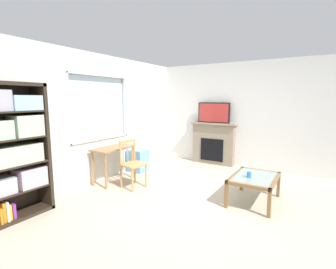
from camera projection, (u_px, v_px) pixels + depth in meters
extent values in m
cube|color=beige|center=(202.00, 201.00, 4.07)|extent=(5.83, 5.53, 0.02)
cube|color=silver|center=(103.00, 158.00, 5.19)|extent=(4.83, 0.12, 0.85)
cube|color=silver|center=(100.00, 65.00, 4.91)|extent=(4.83, 0.12, 0.40)
cube|color=silver|center=(20.00, 111.00, 3.66)|extent=(1.59, 0.12, 1.29)
cube|color=silver|center=(146.00, 106.00, 6.32)|extent=(1.77, 0.12, 1.29)
cube|color=silver|center=(98.00, 108.00, 4.96)|extent=(1.47, 0.02, 1.29)
cube|color=white|center=(101.00, 139.00, 5.01)|extent=(1.53, 0.06, 0.03)
cube|color=white|center=(99.00, 75.00, 4.83)|extent=(1.53, 0.06, 0.03)
cube|color=white|center=(68.00, 109.00, 4.30)|extent=(0.03, 0.06, 1.29)
cube|color=white|center=(125.00, 107.00, 5.54)|extent=(0.03, 0.06, 1.29)
cube|color=silver|center=(245.00, 115.00, 5.97)|extent=(0.12, 4.73, 2.55)
cube|color=#2D2319|center=(42.00, 147.00, 3.75)|extent=(0.05, 0.38, 1.90)
cube|color=#2D2319|center=(6.00, 84.00, 3.25)|extent=(0.90, 0.38, 0.05)
cube|color=#2D2319|center=(19.00, 215.00, 3.52)|extent=(0.90, 0.38, 0.05)
cube|color=#2D2319|center=(6.00, 150.00, 3.48)|extent=(0.90, 0.02, 1.90)
cube|color=#2D2319|center=(16.00, 190.00, 3.47)|extent=(0.85, 0.36, 0.02)
cube|color=#2D2319|center=(14.00, 165.00, 3.41)|extent=(0.85, 0.36, 0.02)
cube|color=#2D2319|center=(11.00, 139.00, 3.36)|extent=(0.85, 0.36, 0.02)
cube|color=#2D2319|center=(9.00, 112.00, 3.31)|extent=(0.85, 0.36, 0.02)
cube|color=beige|center=(30.00, 177.00, 3.61)|extent=(0.38, 0.31, 0.27)
cube|color=#B7D6B2|center=(13.00, 155.00, 3.39)|extent=(0.71, 0.31, 0.26)
cube|color=#B7D6B2|center=(26.00, 126.00, 3.50)|extent=(0.37, 0.32, 0.30)
cube|color=#9EBCDB|center=(23.00, 103.00, 3.45)|extent=(0.39, 0.33, 0.21)
cube|color=orange|center=(0.00, 211.00, 3.29)|extent=(0.04, 0.26, 0.27)
cube|color=white|center=(3.00, 210.00, 3.32)|extent=(0.03, 0.29, 0.27)
cube|color=yellow|center=(6.00, 211.00, 3.36)|extent=(0.04, 0.25, 0.21)
cube|color=purple|center=(10.00, 210.00, 3.40)|extent=(0.04, 0.26, 0.21)
cube|color=#A37547|center=(113.00, 148.00, 4.92)|extent=(0.88, 0.45, 0.03)
cylinder|color=#A37547|center=(106.00, 171.00, 4.55)|extent=(0.04, 0.04, 0.68)
cylinder|color=#A37547|center=(133.00, 162.00, 5.20)|extent=(0.04, 0.04, 0.68)
cylinder|color=#A37547|center=(93.00, 169.00, 4.73)|extent=(0.04, 0.04, 0.68)
cylinder|color=#A37547|center=(121.00, 160.00, 5.39)|extent=(0.04, 0.04, 0.68)
cube|color=tan|center=(133.00, 164.00, 4.63)|extent=(0.48, 0.46, 0.04)
cylinder|color=tan|center=(132.00, 180.00, 4.43)|extent=(0.04, 0.04, 0.43)
cylinder|color=tan|center=(146.00, 176.00, 4.68)|extent=(0.04, 0.04, 0.43)
cylinder|color=tan|center=(121.00, 177.00, 4.64)|extent=(0.04, 0.04, 0.43)
cylinder|color=tan|center=(135.00, 173.00, 4.89)|extent=(0.04, 0.04, 0.43)
cylinder|color=tan|center=(120.00, 153.00, 4.57)|extent=(0.04, 0.04, 0.45)
cylinder|color=tan|center=(134.00, 150.00, 4.83)|extent=(0.04, 0.04, 0.45)
cube|color=tan|center=(127.00, 141.00, 4.67)|extent=(0.36, 0.09, 0.06)
cylinder|color=tan|center=(123.00, 154.00, 4.63)|extent=(0.02, 0.02, 0.35)
cylinder|color=tan|center=(128.00, 153.00, 4.70)|extent=(0.02, 0.02, 0.35)
cylinder|color=tan|center=(132.00, 152.00, 4.78)|extent=(0.02, 0.02, 0.35)
cube|color=#72ADDB|center=(138.00, 160.00, 5.71)|extent=(0.35, 0.40, 0.51)
cube|color=gray|center=(213.00, 144.00, 6.34)|extent=(0.18, 1.08, 1.03)
cube|color=black|center=(212.00, 150.00, 6.27)|extent=(0.03, 0.60, 0.57)
cube|color=gray|center=(213.00, 124.00, 6.24)|extent=(0.26, 1.18, 0.04)
cube|color=black|center=(214.00, 113.00, 6.20)|extent=(0.05, 0.82, 0.51)
cube|color=#B2332D|center=(213.00, 113.00, 6.18)|extent=(0.01, 0.77, 0.46)
cube|color=#8C9E99|center=(254.00, 177.00, 3.97)|extent=(0.84, 0.57, 0.02)
cube|color=brown|center=(275.00, 181.00, 3.81)|extent=(0.94, 0.05, 0.05)
cube|color=brown|center=(235.00, 175.00, 4.14)|extent=(0.94, 0.05, 0.05)
cube|color=brown|center=(247.00, 186.00, 3.60)|extent=(0.05, 0.67, 0.05)
cube|color=brown|center=(260.00, 171.00, 4.35)|extent=(0.05, 0.67, 0.05)
cube|color=brown|center=(269.00, 205.00, 3.47)|extent=(0.05, 0.05, 0.38)
cube|color=brown|center=(278.00, 186.00, 4.22)|extent=(0.05, 0.05, 0.38)
cube|color=brown|center=(226.00, 196.00, 3.79)|extent=(0.05, 0.05, 0.38)
cube|color=brown|center=(242.00, 180.00, 4.54)|extent=(0.05, 0.05, 0.38)
cylinder|color=#337FD6|center=(249.00, 175.00, 3.92)|extent=(0.07, 0.07, 0.09)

